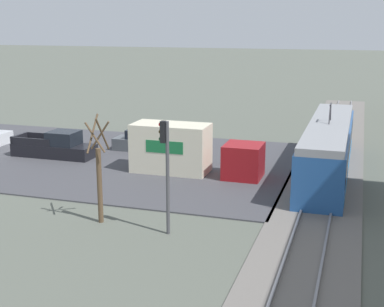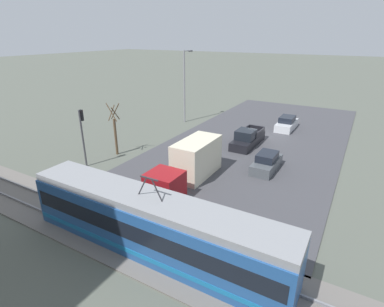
{
  "view_description": "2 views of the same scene",
  "coord_description": "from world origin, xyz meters",
  "px_view_note": "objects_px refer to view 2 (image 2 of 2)",
  "views": [
    {
      "loc": [
        32.39,
        23.21,
        9.27
      ],
      "look_at": [
        2.6,
        13.76,
        1.56
      ],
      "focal_mm": 50.0,
      "sensor_mm": 36.0,
      "label": 1
    },
    {
      "loc": [
        -9.32,
        32.04,
        11.11
      ],
      "look_at": [
        1.12,
        13.92,
        2.74
      ],
      "focal_mm": 28.0,
      "sensor_mm": 36.0,
      "label": 2
    }
  ],
  "objects_px": {
    "sedan_car_1": "(267,163)",
    "traffic_light_pole": "(82,130)",
    "box_truck": "(190,164)",
    "pickup_truck": "(248,139)",
    "light_rail_tram": "(152,225)",
    "street_tree": "(115,132)",
    "street_lamp_near_crossing": "(185,82)",
    "sedan_car_0": "(287,124)"
  },
  "relations": [
    {
      "from": "sedan_car_1",
      "to": "traffic_light_pole",
      "type": "height_order",
      "value": "traffic_light_pole"
    },
    {
      "from": "box_truck",
      "to": "pickup_truck",
      "type": "height_order",
      "value": "box_truck"
    },
    {
      "from": "light_rail_tram",
      "to": "street_tree",
      "type": "height_order",
      "value": "street_tree"
    },
    {
      "from": "light_rail_tram",
      "to": "street_lamp_near_crossing",
      "type": "distance_m",
      "value": 26.46
    },
    {
      "from": "light_rail_tram",
      "to": "sedan_car_1",
      "type": "height_order",
      "value": "light_rail_tram"
    },
    {
      "from": "box_truck",
      "to": "street_tree",
      "type": "distance_m",
      "value": 9.3
    },
    {
      "from": "pickup_truck",
      "to": "sedan_car_1",
      "type": "xyz_separation_m",
      "value": [
        -3.6,
        5.08,
        -0.06
      ]
    },
    {
      "from": "box_truck",
      "to": "street_lamp_near_crossing",
      "type": "bearing_deg",
      "value": -57.69
    },
    {
      "from": "light_rail_tram",
      "to": "street_tree",
      "type": "distance_m",
      "value": 15.18
    },
    {
      "from": "light_rail_tram",
      "to": "sedan_car_1",
      "type": "relative_size",
      "value": 3.65
    },
    {
      "from": "light_rail_tram",
      "to": "pickup_truck",
      "type": "xyz_separation_m",
      "value": [
        1.34,
        -18.44,
        -0.88
      ]
    },
    {
      "from": "sedan_car_0",
      "to": "traffic_light_pole",
      "type": "bearing_deg",
      "value": 57.56
    },
    {
      "from": "sedan_car_1",
      "to": "traffic_light_pole",
      "type": "xyz_separation_m",
      "value": [
        14.32,
        7.16,
        2.63
      ]
    },
    {
      "from": "sedan_car_0",
      "to": "light_rail_tram",
      "type": "bearing_deg",
      "value": 88.21
    },
    {
      "from": "street_tree",
      "to": "light_rail_tram",
      "type": "bearing_deg",
      "value": 140.31
    },
    {
      "from": "box_truck",
      "to": "sedan_car_0",
      "type": "relative_size",
      "value": 1.73
    },
    {
      "from": "light_rail_tram",
      "to": "pickup_truck",
      "type": "height_order",
      "value": "light_rail_tram"
    },
    {
      "from": "sedan_car_0",
      "to": "street_tree",
      "type": "xyz_separation_m",
      "value": [
        12.49,
        16.8,
        1.61
      ]
    },
    {
      "from": "light_rail_tram",
      "to": "street_lamp_near_crossing",
      "type": "bearing_deg",
      "value": -62.76
    },
    {
      "from": "box_truck",
      "to": "sedan_car_1",
      "type": "relative_size",
      "value": 1.94
    },
    {
      "from": "traffic_light_pole",
      "to": "street_lamp_near_crossing",
      "type": "relative_size",
      "value": 0.56
    },
    {
      "from": "pickup_truck",
      "to": "sedan_car_0",
      "type": "bearing_deg",
      "value": -105.09
    },
    {
      "from": "box_truck",
      "to": "street_tree",
      "type": "xyz_separation_m",
      "value": [
        9.16,
        -1.38,
        0.86
      ]
    },
    {
      "from": "sedan_car_0",
      "to": "sedan_car_1",
      "type": "relative_size",
      "value": 1.12
    },
    {
      "from": "sedan_car_1",
      "to": "street_lamp_near_crossing",
      "type": "bearing_deg",
      "value": 145.12
    },
    {
      "from": "light_rail_tram",
      "to": "box_truck",
      "type": "xyz_separation_m",
      "value": [
        2.51,
        -8.3,
        -0.17
      ]
    },
    {
      "from": "light_rail_tram",
      "to": "street_lamp_near_crossing",
      "type": "height_order",
      "value": "street_lamp_near_crossing"
    },
    {
      "from": "pickup_truck",
      "to": "traffic_light_pole",
      "type": "height_order",
      "value": "traffic_light_pole"
    },
    {
      "from": "pickup_truck",
      "to": "sedan_car_0",
      "type": "xyz_separation_m",
      "value": [
        -2.17,
        -8.03,
        -0.04
      ]
    },
    {
      "from": "box_truck",
      "to": "pickup_truck",
      "type": "xyz_separation_m",
      "value": [
        -1.17,
        -10.14,
        -0.71
      ]
    },
    {
      "from": "light_rail_tram",
      "to": "pickup_truck",
      "type": "distance_m",
      "value": 18.51
    },
    {
      "from": "light_rail_tram",
      "to": "street_tree",
      "type": "xyz_separation_m",
      "value": [
        11.67,
        -9.68,
        0.69
      ]
    },
    {
      "from": "sedan_car_1",
      "to": "traffic_light_pole",
      "type": "relative_size",
      "value": 0.82
    },
    {
      "from": "sedan_car_0",
      "to": "sedan_car_1",
      "type": "xyz_separation_m",
      "value": [
        -1.44,
        13.12,
        -0.02
      ]
    },
    {
      "from": "light_rail_tram",
      "to": "sedan_car_0",
      "type": "relative_size",
      "value": 3.26
    },
    {
      "from": "traffic_light_pole",
      "to": "street_tree",
      "type": "height_order",
      "value": "traffic_light_pole"
    },
    {
      "from": "street_lamp_near_crossing",
      "to": "sedan_car_0",
      "type": "bearing_deg",
      "value": -166.09
    },
    {
      "from": "street_tree",
      "to": "street_lamp_near_crossing",
      "type": "relative_size",
      "value": 0.56
    },
    {
      "from": "street_tree",
      "to": "traffic_light_pole",
      "type": "bearing_deg",
      "value": 83.59
    },
    {
      "from": "box_truck",
      "to": "sedan_car_0",
      "type": "bearing_deg",
      "value": -100.39
    },
    {
      "from": "traffic_light_pole",
      "to": "sedan_car_0",
      "type": "bearing_deg",
      "value": -122.44
    },
    {
      "from": "pickup_truck",
      "to": "sedan_car_0",
      "type": "height_order",
      "value": "pickup_truck"
    }
  ]
}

